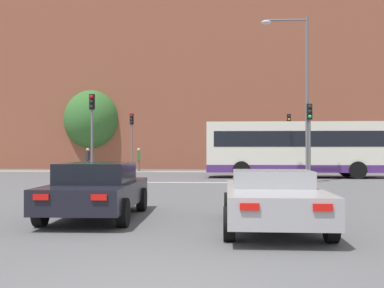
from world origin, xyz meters
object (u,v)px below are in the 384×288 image
object	(u,v)px
car_roadster_right	(272,198)
traffic_light_far_left	(132,133)
car_saloon_left	(97,189)
pedestrian_walking_east	(88,157)
pedestrian_waiting	(139,157)
traffic_light_far_right	(289,133)
traffic_light_near_right	(310,129)
street_lamp_junction	(300,82)
traffic_light_near_left	(92,123)
bus_crossing_lead	(296,148)

from	to	relation	value
car_roadster_right	traffic_light_far_left	world-z (taller)	traffic_light_far_left
car_saloon_left	pedestrian_walking_east	distance (m)	26.20
traffic_light_far_left	pedestrian_waiting	bearing A→B (deg)	83.40
traffic_light_far_right	traffic_light_near_right	xyz separation A→B (m)	(-0.43, -10.33, -0.15)
street_lamp_junction	car_saloon_left	bearing A→B (deg)	-118.32
car_roadster_right	street_lamp_junction	size ratio (longest dim) A/B	0.55
traffic_light_near_right	traffic_light_near_left	bearing A→B (deg)	-179.11
bus_crossing_lead	pedestrian_walking_east	distance (m)	16.80
traffic_light_far_left	traffic_light_near_left	bearing A→B (deg)	-90.80
bus_crossing_lead	traffic_light_near_right	world-z (taller)	traffic_light_near_right
pedestrian_waiting	pedestrian_walking_east	size ratio (longest dim) A/B	1.00
traffic_light_near_left	street_lamp_junction	xyz separation A→B (m)	(10.72, 0.34, 2.08)
traffic_light_near_right	pedestrian_walking_east	bearing A→B (deg)	140.72
car_saloon_left	car_roadster_right	size ratio (longest dim) A/B	0.96
street_lamp_junction	pedestrian_waiting	size ratio (longest dim) A/B	4.78
car_roadster_right	pedestrian_waiting	bearing A→B (deg)	106.37
traffic_light_near_right	pedestrian_waiting	world-z (taller)	traffic_light_near_right
car_saloon_left	traffic_light_near_left	size ratio (longest dim) A/B	0.99
car_saloon_left	street_lamp_junction	world-z (taller)	street_lamp_junction
bus_crossing_lead	pedestrian_walking_east	bearing A→B (deg)	61.82
car_saloon_left	traffic_light_near_left	world-z (taller)	traffic_light_near_left
pedestrian_waiting	car_roadster_right	bearing A→B (deg)	0.42
traffic_light_far_left	car_saloon_left	bearing A→B (deg)	-81.56
car_saloon_left	bus_crossing_lead	distance (m)	18.86
car_saloon_left	traffic_light_far_right	distance (m)	24.80
pedestrian_waiting	pedestrian_walking_east	world-z (taller)	pedestrian_walking_east
pedestrian_walking_east	pedestrian_waiting	bearing A→B (deg)	46.05
traffic_light_far_right	traffic_light_near_right	bearing A→B (deg)	-92.36
traffic_light_near_right	pedestrian_walking_east	distance (m)	19.24
pedestrian_waiting	street_lamp_junction	bearing A→B (deg)	25.74
car_saloon_left	pedestrian_waiting	world-z (taller)	pedestrian_waiting
traffic_light_near_right	pedestrian_waiting	size ratio (longest dim) A/B	2.26
traffic_light_far_left	bus_crossing_lead	bearing A→B (deg)	-28.81
pedestrian_waiting	traffic_light_far_left	bearing A→B (deg)	-21.78
bus_crossing_lead	street_lamp_junction	bearing A→B (deg)	173.98
traffic_light_far_left	traffic_light_near_right	world-z (taller)	traffic_light_far_left
street_lamp_junction	bus_crossing_lead	bearing A→B (deg)	83.98
car_saloon_left	car_roadster_right	xyz separation A→B (m)	(4.15, -1.33, -0.06)
car_saloon_left	traffic_light_far_right	xyz separation A→B (m)	(8.01, 23.37, 2.14)
car_saloon_left	street_lamp_junction	xyz separation A→B (m)	(7.11, 13.20, 4.41)
bus_crossing_lead	pedestrian_waiting	bearing A→B (deg)	53.78
traffic_light_far_left	pedestrian_walking_east	world-z (taller)	traffic_light_far_left
car_roadster_right	traffic_light_far_right	bearing A→B (deg)	81.90
pedestrian_waiting	pedestrian_walking_east	bearing A→B (deg)	-105.56
traffic_light_far_right	traffic_light_far_left	bearing A→B (deg)	-179.65
car_roadster_right	traffic_light_near_left	world-z (taller)	traffic_light_near_left
car_roadster_right	bus_crossing_lead	world-z (taller)	bus_crossing_lead
car_saloon_left	traffic_light_near_right	bearing A→B (deg)	59.00
traffic_light_far_left	pedestrian_waiting	size ratio (longest dim) A/B	2.43
car_saloon_left	traffic_light_far_right	world-z (taller)	traffic_light_far_right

